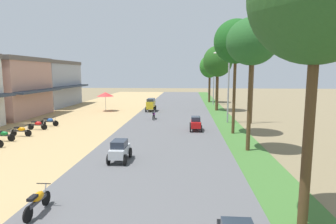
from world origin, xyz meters
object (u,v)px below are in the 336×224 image
(utility_pole_near, at_px, (253,82))
(streetlamp_mid, at_px, (214,78))
(parked_motorbike_fourth, at_px, (3,135))
(car_hatchback_red, at_px, (196,123))
(motorbike_ahead_third, at_px, (154,115))
(median_tree_fifth, at_px, (210,67))
(parked_motorbike_fifth, at_px, (21,130))
(streetlamp_far, at_px, (209,77))
(median_tree_fourth, at_px, (218,62))
(streetlamp_near, at_px, (229,81))
(median_tree_second, at_px, (252,42))
(car_van_yellow, at_px, (151,104))
(motorbike_ahead_second, at_px, (38,200))
(car_hatchback_silver, at_px, (120,150))
(parked_motorbike_seventh, at_px, (49,121))
(vendor_umbrella, at_px, (105,94))
(median_tree_third, at_px, (236,42))
(parked_motorbike_sixth, at_px, (38,124))

(utility_pole_near, bearing_deg, streetlamp_mid, 98.28)
(parked_motorbike_fourth, height_order, car_hatchback_red, car_hatchback_red)
(streetlamp_mid, bearing_deg, motorbike_ahead_third, -117.86)
(utility_pole_near, bearing_deg, median_tree_fifth, 97.64)
(parked_motorbike_fifth, height_order, streetlamp_far, streetlamp_far)
(median_tree_fourth, bearing_deg, streetlamp_mid, 88.73)
(streetlamp_near, relative_size, streetlamp_mid, 0.99)
(median_tree_second, distance_m, car_van_yellow, 21.12)
(streetlamp_mid, relative_size, streetlamp_far, 0.98)
(median_tree_fifth, distance_m, motorbike_ahead_second, 40.96)
(median_tree_fourth, xyz_separation_m, car_hatchback_silver, (-7.82, -22.66, -5.84))
(parked_motorbike_seventh, xyz_separation_m, utility_pole_near, (19.59, 3.19, 3.66))
(car_hatchback_silver, relative_size, car_hatchback_red, 1.00)
(utility_pole_near, bearing_deg, motorbike_ahead_second, -121.37)
(streetlamp_mid, height_order, motorbike_ahead_second, streetlamp_mid)
(streetlamp_near, height_order, utility_pole_near, utility_pole_near)
(parked_motorbike_seventh, bearing_deg, parked_motorbike_fourth, -94.72)
(parked_motorbike_seventh, bearing_deg, streetlamp_mid, 48.42)
(parked_motorbike_seventh, bearing_deg, motorbike_ahead_third, 26.39)
(vendor_umbrella, xyz_separation_m, median_tree_fifth, (14.63, 12.44, 3.86))
(median_tree_second, height_order, median_tree_third, median_tree_third)
(median_tree_third, height_order, streetlamp_far, median_tree_third)
(median_tree_fifth, bearing_deg, utility_pole_near, -82.36)
(parked_motorbike_seventh, bearing_deg, car_van_yellow, 53.04)
(car_van_yellow, bearing_deg, parked_motorbike_fourth, -117.29)
(parked_motorbike_fifth, xyz_separation_m, utility_pole_near, (19.75, 7.56, 3.66))
(vendor_umbrella, height_order, streetlamp_near, streetlamp_near)
(streetlamp_near, bearing_deg, median_tree_third, -92.97)
(parked_motorbike_sixth, relative_size, median_tree_second, 0.21)
(median_tree_fifth, height_order, car_van_yellow, median_tree_fifth)
(motorbike_ahead_second, relative_size, motorbike_ahead_third, 1.00)
(parked_motorbike_sixth, distance_m, motorbike_ahead_third, 11.61)
(median_tree_fifth, bearing_deg, parked_motorbike_fifth, -121.66)
(streetlamp_mid, bearing_deg, median_tree_fourth, -91.27)
(median_tree_second, distance_m, median_tree_third, 5.24)
(parked_motorbike_fourth, height_order, parked_motorbike_sixth, same)
(parked_motorbike_fifth, bearing_deg, median_tree_fourth, 44.50)
(parked_motorbike_sixth, bearing_deg, parked_motorbike_fifth, -88.78)
(parked_motorbike_fourth, distance_m, median_tree_fifth, 34.54)
(streetlamp_near, height_order, car_hatchback_silver, streetlamp_near)
(median_tree_fourth, relative_size, motorbike_ahead_second, 4.80)
(parked_motorbike_fifth, height_order, median_tree_fifth, median_tree_fifth)
(median_tree_second, bearing_deg, car_van_yellow, 115.75)
(vendor_umbrella, xyz_separation_m, streetlamp_near, (14.97, -7.63, 1.96))
(streetlamp_mid, xyz_separation_m, car_hatchback_silver, (-7.97, -29.52, -3.55))
(streetlamp_mid, distance_m, car_hatchback_red, 21.11)
(streetlamp_mid, bearing_deg, median_tree_fifth, 94.92)
(streetlamp_mid, xyz_separation_m, motorbike_ahead_third, (-7.79, -14.73, -3.73))
(median_tree_second, bearing_deg, streetlamp_near, 89.26)
(parked_motorbike_fourth, relative_size, median_tree_third, 0.19)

